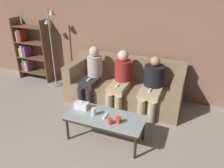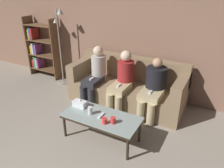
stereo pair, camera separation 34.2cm
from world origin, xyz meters
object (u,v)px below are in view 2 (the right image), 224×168
object	(u,v)px
coffee_table	(101,118)
cup_near_right	(113,120)
cup_far_center	(90,111)
game_remote	(101,115)
seated_person_left_end	(96,74)
bookshelf	(41,48)
cup_near_left	(105,121)
standing_lamp	(60,39)
seated_person_mid_left	(123,80)
tissue_box	(80,104)
couch	(127,87)
seated_person_mid_right	(154,86)

from	to	relation	value
coffee_table	cup_near_right	distance (m)	0.26
cup_far_center	game_remote	distance (m)	0.18
seated_person_left_end	bookshelf	bearing A→B (deg)	165.39
cup_near_left	standing_lamp	distance (m)	2.56
game_remote	coffee_table	bearing A→B (deg)	90.00
coffee_table	seated_person_left_end	distance (m)	1.25
seated_person_mid_left	standing_lamp	bearing A→B (deg)	168.22
tissue_box	couch	bearing A→B (deg)	75.25
bookshelf	seated_person_mid_left	world-z (taller)	bookshelf
bookshelf	seated_person_mid_right	bearing A→B (deg)	-8.85
bookshelf	standing_lamp	xyz separation A→B (m)	(0.78, -0.14, 0.35)
game_remote	seated_person_mid_left	world-z (taller)	seated_person_mid_left
cup_near_left	game_remote	size ratio (longest dim) A/B	0.57
cup_far_center	standing_lamp	world-z (taller)	standing_lamp
tissue_box	seated_person_mid_right	distance (m)	1.30
seated_person_left_end	standing_lamp	bearing A→B (deg)	162.47
couch	seated_person_left_end	size ratio (longest dim) A/B	2.01
couch	cup_near_left	world-z (taller)	couch
cup_near_left	cup_near_right	distance (m)	0.12
seated_person_left_end	game_remote	bearing A→B (deg)	-54.34
cup_near_right	seated_person_mid_right	world-z (taller)	seated_person_mid_right
couch	cup_far_center	bearing A→B (deg)	-91.92
coffee_table	standing_lamp	distance (m)	2.40
cup_far_center	tissue_box	distance (m)	0.28
coffee_table	cup_far_center	xyz separation A→B (m)	(-0.17, -0.03, 0.10)
seated_person_mid_right	couch	bearing A→B (deg)	159.96
seated_person_left_end	couch	bearing A→B (deg)	21.56
cup_near_right	bookshelf	size ratio (longest dim) A/B	0.06
coffee_table	standing_lamp	world-z (taller)	standing_lamp
seated_person_left_end	seated_person_mid_left	distance (m)	0.59
couch	seated_person_left_end	distance (m)	0.68
coffee_table	game_remote	size ratio (longest dim) A/B	7.82
cup_near_left	seated_person_left_end	size ratio (longest dim) A/B	0.08
seated_person_mid_right	cup_near_left	bearing A→B (deg)	-105.52
coffee_table	seated_person_left_end	bearing A→B (deg)	125.66
cup_far_center	seated_person_left_end	xyz separation A→B (m)	(-0.55, 1.03, 0.10)
cup_near_right	tissue_box	xyz separation A→B (m)	(-0.67, 0.15, 0.01)
coffee_table	seated_person_left_end	world-z (taller)	seated_person_left_end
bookshelf	coffee_table	bearing A→B (deg)	-29.66
seated_person_mid_left	cup_near_right	bearing A→B (deg)	-71.00
coffee_table	seated_person_mid_right	size ratio (longest dim) A/B	1.11
cup_far_center	seated_person_mid_left	distance (m)	1.04
tissue_box	bookshelf	world-z (taller)	bookshelf
coffee_table	seated_person_mid_left	xyz separation A→B (m)	(-0.13, 1.00, 0.21)
coffee_table	tissue_box	xyz separation A→B (m)	(-0.44, 0.08, 0.09)
coffee_table	cup_near_left	bearing A→B (deg)	-44.55
couch	seated_person_mid_left	xyz separation A→B (m)	(0.00, -0.23, 0.26)
cup_near_left	seated_person_mid_right	distance (m)	1.20
cup_near_right	cup_near_left	bearing A→B (deg)	-147.31
cup_far_center	seated_person_left_end	distance (m)	1.17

